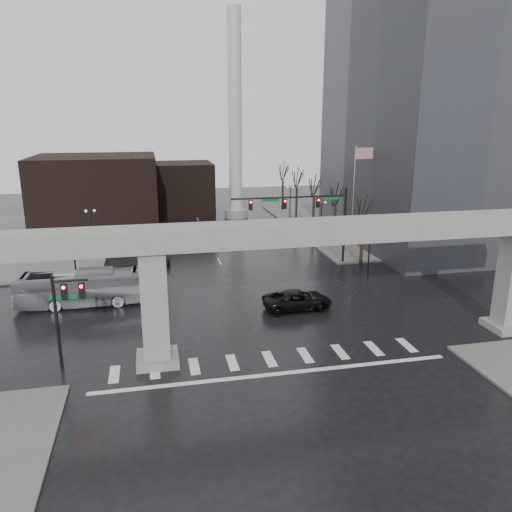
# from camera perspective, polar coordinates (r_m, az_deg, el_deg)

# --- Properties ---
(ground) EXTENTS (160.00, 160.00, 0.00)m
(ground) POSITION_cam_1_polar(r_m,az_deg,el_deg) (33.47, 1.13, -10.90)
(ground) COLOR black
(ground) RESTS_ON ground
(sidewalk_ne) EXTENTS (28.00, 36.00, 0.15)m
(sidewalk_ne) POSITION_cam_1_polar(r_m,az_deg,el_deg) (74.49, 14.46, 3.54)
(sidewalk_ne) COLOR #64625F
(sidewalk_ne) RESTS_ON ground
(elevated_guideway) EXTENTS (48.00, 2.60, 8.70)m
(elevated_guideway) POSITION_cam_1_polar(r_m,az_deg,el_deg) (31.34, 3.45, 0.68)
(elevated_guideway) COLOR gray
(elevated_guideway) RESTS_ON ground
(office_tower) EXTENTS (22.00, 26.00, 42.00)m
(office_tower) POSITION_cam_1_polar(r_m,az_deg,el_deg) (65.57, 21.51, 19.85)
(office_tower) COLOR #5E5E63
(office_tower) RESTS_ON ground
(building_far_left) EXTENTS (16.00, 14.00, 10.00)m
(building_far_left) POSITION_cam_1_polar(r_m,az_deg,el_deg) (72.22, -17.70, 6.91)
(building_far_left) COLOR black
(building_far_left) RESTS_ON ground
(building_far_mid) EXTENTS (10.00, 10.00, 8.00)m
(building_far_mid) POSITION_cam_1_polar(r_m,az_deg,el_deg) (82.05, -8.59, 7.71)
(building_far_mid) COLOR black
(building_far_mid) RESTS_ON ground
(smokestack) EXTENTS (3.60, 3.60, 30.00)m
(smokestack) POSITION_cam_1_polar(r_m,az_deg,el_deg) (76.29, -2.38, 14.34)
(smokestack) COLOR #B9B8B4
(smokestack) RESTS_ON ground
(signal_mast_arm) EXTENTS (12.12, 0.43, 8.00)m
(signal_mast_arm) POSITION_cam_1_polar(r_m,az_deg,el_deg) (51.34, 6.20, 5.25)
(signal_mast_arm) COLOR black
(signal_mast_arm) RESTS_ON ground
(signal_left_pole) EXTENTS (2.30, 0.30, 6.00)m
(signal_left_pole) POSITION_cam_1_polar(r_m,az_deg,el_deg) (32.04, -21.01, -5.30)
(signal_left_pole) COLOR black
(signal_left_pole) RESTS_ON ground
(flagpole_assembly) EXTENTS (2.06, 0.12, 12.00)m
(flagpole_assembly) POSITION_cam_1_polar(r_m,az_deg,el_deg) (56.26, 11.40, 7.69)
(flagpole_assembly) COLOR silver
(flagpole_assembly) RESTS_ON ground
(lamp_right_0) EXTENTS (1.22, 0.32, 5.11)m
(lamp_right_0) POSITION_cam_1_polar(r_m,az_deg,el_deg) (49.09, 12.87, 1.67)
(lamp_right_0) COLOR black
(lamp_right_0) RESTS_ON ground
(lamp_right_1) EXTENTS (1.22, 0.32, 5.11)m
(lamp_right_1) POSITION_cam_1_polar(r_m,az_deg,el_deg) (61.77, 7.48, 4.72)
(lamp_right_1) COLOR black
(lamp_right_1) RESTS_ON ground
(lamp_right_2) EXTENTS (1.22, 0.32, 5.11)m
(lamp_right_2) POSITION_cam_1_polar(r_m,az_deg,el_deg) (74.92, 3.93, 6.71)
(lamp_right_2) COLOR black
(lamp_right_2) RESTS_ON ground
(lamp_left_0) EXTENTS (1.22, 0.32, 5.11)m
(lamp_left_0) POSITION_cam_1_polar(r_m,az_deg,el_deg) (45.15, -20.04, -0.10)
(lamp_left_0) COLOR black
(lamp_left_0) RESTS_ON ground
(lamp_left_1) EXTENTS (1.22, 0.32, 5.11)m
(lamp_left_1) POSITION_cam_1_polar(r_m,az_deg,el_deg) (58.68, -18.30, 3.50)
(lamp_left_1) COLOR black
(lamp_left_1) RESTS_ON ground
(lamp_left_2) EXTENTS (1.22, 0.32, 5.11)m
(lamp_left_2) POSITION_cam_1_polar(r_m,az_deg,el_deg) (72.39, -17.21, 5.74)
(lamp_left_2) COLOR black
(lamp_left_2) RESTS_ON ground
(tree_right_0) EXTENTS (1.09, 1.58, 7.50)m
(tree_right_0) POSITION_cam_1_polar(r_m,az_deg,el_deg) (53.22, 12.05, 2.02)
(tree_right_0) COLOR black
(tree_right_0) RESTS_ON ground
(tree_right_1) EXTENTS (1.09, 1.61, 7.67)m
(tree_right_1) POSITION_cam_1_polar(r_m,az_deg,el_deg) (60.42, 9.01, 3.82)
(tree_right_1) COLOR black
(tree_right_1) RESTS_ON ground
(tree_right_2) EXTENTS (1.10, 1.63, 7.85)m
(tree_right_2) POSITION_cam_1_polar(r_m,az_deg,el_deg) (67.79, 6.61, 5.23)
(tree_right_2) COLOR black
(tree_right_2) RESTS_ON ground
(tree_right_3) EXTENTS (1.11, 1.66, 8.02)m
(tree_right_3) POSITION_cam_1_polar(r_m,az_deg,el_deg) (75.30, 4.68, 6.35)
(tree_right_3) COLOR black
(tree_right_3) RESTS_ON ground
(tree_right_4) EXTENTS (1.12, 1.69, 8.19)m
(tree_right_4) POSITION_cam_1_polar(r_m,az_deg,el_deg) (82.89, 3.09, 7.27)
(tree_right_4) COLOR black
(tree_right_4) RESTS_ON ground
(pickup_truck) EXTENTS (5.63, 2.74, 1.54)m
(pickup_truck) POSITION_cam_1_polar(r_m,az_deg,el_deg) (40.35, 4.77, -5.03)
(pickup_truck) COLOR black
(pickup_truck) RESTS_ON ground
(city_bus) EXTENTS (10.61, 2.61, 2.95)m
(city_bus) POSITION_cam_1_polar(r_m,az_deg,el_deg) (43.19, -19.18, -3.48)
(city_bus) COLOR #AEAFB3
(city_bus) RESTS_ON ground
(far_car) EXTENTS (1.97, 4.72, 1.60)m
(far_car) POSITION_cam_1_polar(r_m,az_deg,el_deg) (54.06, -10.90, 0.11)
(far_car) COLOR black
(far_car) RESTS_ON ground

